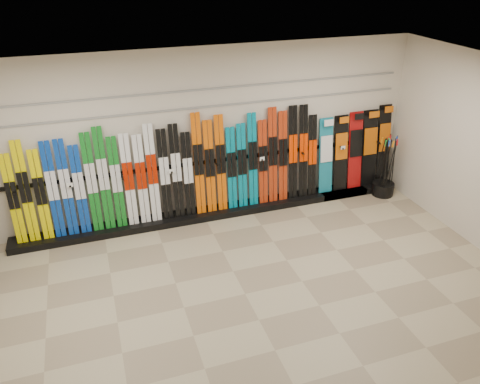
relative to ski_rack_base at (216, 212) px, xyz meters
name	(u,v)px	position (x,y,z in m)	size (l,w,h in m)	color
floor	(245,294)	(-0.22, -2.28, -0.06)	(8.00, 8.00, 0.00)	gray
back_wall	(198,136)	(-0.22, 0.22, 1.44)	(8.00, 8.00, 0.00)	beige
ceiling	(247,85)	(-0.22, -2.28, 2.94)	(8.00, 8.00, 0.00)	silver
ski_rack_base	(216,212)	(0.00, 0.00, 0.00)	(8.00, 0.40, 0.12)	black
skis	(178,172)	(-0.65, 0.05, 0.88)	(5.36, 0.23, 1.82)	#E9D900
snowboards	(356,150)	(2.88, 0.08, 0.81)	(1.55, 0.24, 1.58)	#14728C
pole_bin	(383,189)	(3.38, -0.28, 0.07)	(0.42, 0.42, 0.25)	black
ski_poles	(386,167)	(3.34, -0.32, 0.55)	(0.40, 0.38, 1.18)	black
slatwall_rail_0	(197,108)	(-0.22, 0.20, 1.94)	(7.60, 0.02, 0.03)	gray
slatwall_rail_1	(196,90)	(-0.22, 0.20, 2.24)	(7.60, 0.02, 0.03)	gray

